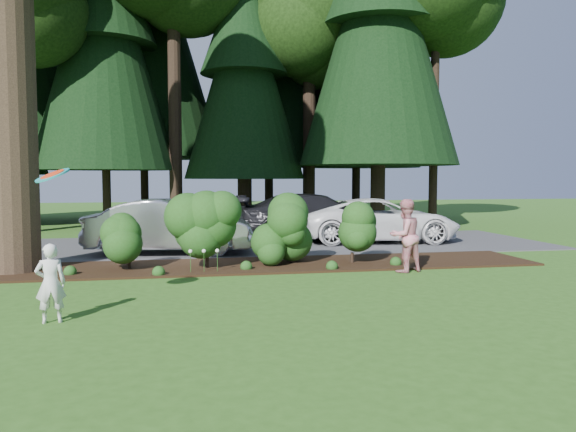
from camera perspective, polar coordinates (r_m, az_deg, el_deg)
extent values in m
plane|color=#2B5217|center=(10.53, -6.33, -8.02)|extent=(80.00, 80.00, 0.00)
cube|color=black|center=(13.72, -7.40, -5.11)|extent=(16.00, 2.50, 0.05)
cube|color=#38383A|center=(17.92, -8.22, -3.01)|extent=(22.00, 6.00, 0.03)
cylinder|color=black|center=(14.70, -26.92, 18.60)|extent=(1.24, 1.24, 12.00)
sphere|color=#204415|center=(13.61, -15.86, -2.60)|extent=(1.08, 1.08, 1.08)
cylinder|color=black|center=(13.68, -15.81, -4.72)|extent=(0.08, 0.08, 0.30)
sphere|color=#204415|center=(13.35, -8.23, -1.43)|extent=(1.35, 1.35, 1.35)
cylinder|color=black|center=(13.44, -8.20, -4.77)|extent=(0.08, 0.08, 0.30)
sphere|color=#204415|center=(13.85, -0.82, -1.65)|extent=(1.26, 1.26, 1.26)
cylinder|color=black|center=(13.93, -0.82, -4.42)|extent=(0.08, 0.08, 0.30)
sphere|color=#204415|center=(14.09, 6.55, -2.03)|extent=(1.17, 1.17, 1.17)
cylinder|color=black|center=(14.16, 6.53, -4.30)|extent=(0.08, 0.08, 0.30)
cylinder|color=#204415|center=(12.82, -9.87, -4.76)|extent=(0.01, 0.01, 0.50)
sphere|color=white|center=(12.78, -9.88, -3.56)|extent=(0.09, 0.09, 0.09)
cylinder|color=#204415|center=(12.83, -8.53, -4.74)|extent=(0.01, 0.01, 0.50)
sphere|color=white|center=(12.79, -8.54, -3.54)|extent=(0.09, 0.09, 0.09)
cylinder|color=#204415|center=(12.85, -7.18, -4.71)|extent=(0.01, 0.01, 0.50)
sphere|color=white|center=(12.81, -7.20, -3.52)|extent=(0.09, 0.09, 0.09)
cylinder|color=black|center=(25.65, -25.10, 8.91)|extent=(0.50, 0.50, 9.10)
cylinder|color=black|center=(25.66, -18.24, 10.65)|extent=(0.50, 0.50, 10.50)
cone|color=black|center=(26.19, -18.39, 17.18)|extent=(6.60, 6.60, 11.25)
cylinder|color=black|center=(23.88, -11.42, 9.18)|extent=(0.50, 0.50, 8.75)
cylinder|color=black|center=(25.16, -4.44, 11.78)|extent=(0.50, 0.50, 11.20)
cone|color=black|center=(25.79, -4.48, 18.84)|extent=(7.04, 7.04, 12.00)
cylinder|color=black|center=(26.54, 1.87, 9.48)|extent=(0.50, 0.50, 9.45)
cylinder|color=black|center=(25.85, 8.13, 11.15)|extent=(0.50, 0.50, 10.85)
cone|color=black|center=(26.42, 8.20, 17.83)|extent=(6.82, 6.82, 11.62)
cylinder|color=black|center=(28.53, 11.62, 9.37)|extent=(0.50, 0.50, 9.80)
cylinder|color=black|center=(29.86, -25.13, 10.19)|extent=(0.50, 0.50, 11.20)
cone|color=black|center=(30.39, -25.32, 16.19)|extent=(7.04, 7.04, 12.00)
cylinder|color=black|center=(28.49, -14.41, 10.04)|extent=(0.50, 0.50, 10.50)
cone|color=black|center=(28.97, -14.52, 15.95)|extent=(6.60, 6.60, 11.25)
cylinder|color=black|center=(29.82, -2.50, 11.24)|extent=(0.50, 0.50, 11.90)
cone|color=black|center=(30.44, -2.52, 17.60)|extent=(7.48, 7.48, 12.75)
cylinder|color=black|center=(30.37, 7.15, 9.42)|extent=(0.50, 0.50, 10.15)
cone|color=black|center=(30.79, 7.19, 14.80)|extent=(6.38, 6.38, 10.88)
cone|color=black|center=(31.58, 7.25, 20.76)|extent=(4.64, 4.64, 6.53)
imported|color=#B5B5BA|center=(16.09, -11.83, -1.06)|extent=(4.78, 2.14, 1.52)
imported|color=white|center=(18.91, 9.33, -0.41)|extent=(5.41, 2.90, 1.44)
imported|color=black|center=(19.12, 2.96, -0.10)|extent=(5.59, 2.55, 1.59)
imported|color=silver|center=(9.17, -22.98, -6.30)|extent=(0.48, 0.36, 1.20)
imported|color=#C1193C|center=(13.15, 11.79, -1.97)|extent=(0.98, 0.87, 1.68)
cylinder|color=teal|center=(9.31, -22.82, 3.83)|extent=(0.55, 0.52, 0.31)
cylinder|color=#FE3B15|center=(9.31, -22.82, 3.92)|extent=(0.38, 0.37, 0.22)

